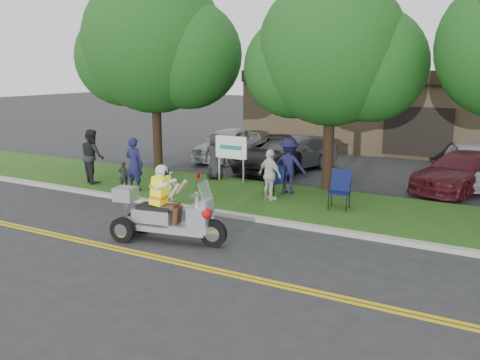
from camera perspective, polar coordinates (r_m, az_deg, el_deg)
The scene contains 24 objects.
ground at distance 11.51m, azimuth -4.92°, elevation -8.52°, with size 120.00×120.00×0.00m, color #28282B.
centerline_near at distance 11.07m, azimuth -6.61°, elevation -9.41°, with size 60.00×0.10×0.01m, color gold.
centerline_far at distance 11.19m, azimuth -6.13°, elevation -9.15°, with size 60.00×0.10×0.01m, color gold.
curb at distance 13.99m, azimuth 2.06°, elevation -4.39°, with size 60.00×0.25×0.12m, color #A8A89E.
grass_verge at distance 15.86m, azimuth 5.58°, elevation -2.42°, with size 60.00×4.00×0.10m, color #244C14.
commercial_building at distance 28.24m, azimuth 20.84°, elevation 7.40°, with size 18.00×8.20×4.00m.
tree_left at distance 20.25m, azimuth -9.40°, elevation 14.39°, with size 6.62×5.40×7.78m.
tree_mid at distance 17.04m, azimuth 10.46°, elevation 13.35°, with size 5.88×4.80×7.05m.
business_sign at distance 18.12m, azimuth -1.00°, elevation 3.40°, with size 1.25×0.06×1.75m.
trike_scooter at distance 12.37m, azimuth -8.47°, elevation -3.90°, with size 2.88×1.16×1.89m.
lawn_chair_a at distance 16.40m, azimuth 4.09°, elevation 0.23°, with size 0.66×0.67×0.96m.
lawn_chair_b at distance 15.01m, azimuth 11.20°, elevation -0.76°, with size 0.66×0.69×1.13m.
spectator_adult_left at distance 17.21m, azimuth -11.79°, elevation 1.76°, with size 0.65×0.43×1.78m, color #181A45.
spectator_adult_mid at distance 18.78m, azimuth -16.24°, elevation 2.61°, with size 0.93×0.72×1.91m, color black.
spectator_adult_right at distance 15.66m, azimuth 3.39°, elevation 0.59°, with size 0.93×0.39×1.58m, color silver.
spectator_chair_a at distance 16.54m, azimuth 5.53°, elevation 1.63°, with size 1.18×0.68×1.83m, color #16153B.
spectator_chair_b at distance 18.66m, azimuth -2.82°, elevation 2.68°, with size 0.82×0.53×1.68m, color black.
child_left at distance 17.69m, azimuth -12.96°, elevation 0.55°, with size 0.33×0.22×0.91m, color black.
child_right at distance 15.82m, azimuth -7.91°, elevation -0.63°, with size 0.44×0.35×0.91m, color silver.
parked_car_far_left at distance 23.14m, azimuth -1.33°, elevation 4.09°, with size 1.75×4.34×1.48m, color #A4A7AB.
parked_car_left at distance 20.74m, azimuth 5.65°, elevation 2.95°, with size 1.49×4.26×1.40m, color #313133.
parked_car_mid at distance 20.74m, azimuth 4.24°, elevation 3.00°, with size 2.36×5.13×1.42m, color black.
parked_car_right at distance 18.91m, azimuth 23.79°, elevation 0.88°, with size 1.85×4.55×1.32m, color #471019.
parked_car_far_right at distance 19.97m, azimuth 24.75°, elevation 1.70°, with size 1.84×4.57×1.56m, color #AEB0B5.
Camera 1 is at (6.04, -8.89, 4.12)m, focal length 38.00 mm.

